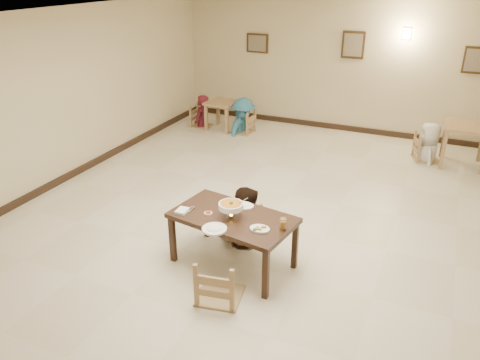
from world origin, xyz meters
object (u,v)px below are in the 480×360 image
at_px(bg_diner_a, 201,95).
at_px(bg_diner_c, 432,123).
at_px(bg_chair_rl, 430,136).
at_px(drink_glass, 283,224).
at_px(chair_near, 219,259).
at_px(bg_chair_lr, 243,111).
at_px(main_table, 233,221).
at_px(bg_chair_ll, 201,107).
at_px(bg_diner_b, 243,98).
at_px(bg_table_right, 466,132).
at_px(chair_far, 246,210).
at_px(curry_warmer, 231,206).
at_px(main_diner, 244,188).
at_px(bg_table_left, 222,107).

distance_m(bg_diner_a, bg_diner_c, 5.21).
bearing_deg(bg_chair_rl, drink_glass, 145.88).
relative_size(chair_near, bg_chair_lr, 1.06).
height_order(main_table, bg_diner_a, bg_diner_a).
xyz_separation_m(bg_chair_ll, bg_diner_b, (1.10, 0.00, 0.35)).
bearing_deg(drink_glass, bg_table_right, 68.06).
xyz_separation_m(chair_far, bg_diner_b, (-1.94, 4.30, 0.39)).
relative_size(bg_table_right, bg_diner_b, 0.52).
bearing_deg(bg_chair_rl, bg_diner_b, 70.39).
xyz_separation_m(curry_warmer, bg_diner_c, (2.07, 4.96, -0.11)).
bearing_deg(bg_chair_ll, drink_glass, -143.46).
bearing_deg(chair_far, main_diner, -105.85).
height_order(bg_table_right, bg_diner_b, bg_diner_b).
distance_m(bg_chair_lr, bg_chair_rl, 4.11).
bearing_deg(bg_table_right, main_diner, -123.21).
height_order(chair_far, bg_chair_ll, bg_chair_ll).
relative_size(main_table, bg_chair_ll, 1.73).
bearing_deg(drink_glass, bg_diner_b, 118.52).
bearing_deg(bg_diner_c, main_diner, -43.34).
relative_size(main_table, bg_diner_b, 1.01).
bearing_deg(bg_table_left, curry_warmer, -62.84).
bearing_deg(main_diner, chair_far, -101.39).
relative_size(main_diner, bg_diner_b, 1.00).
bearing_deg(bg_diner_c, main_table, -39.21).
xyz_separation_m(main_diner, bg_diner_c, (2.18, 4.30, -0.04)).
xyz_separation_m(main_diner, bg_chair_rl, (2.18, 4.30, -0.31)).
bearing_deg(chair_far, main_table, -88.38).
bearing_deg(bg_chair_rl, main_table, 138.51).
height_order(main_diner, bg_diner_b, same).
bearing_deg(main_diner, bg_chair_rl, -119.86).
bearing_deg(bg_chair_ll, chair_far, -145.47).
bearing_deg(main_table, bg_table_right, 70.47).
bearing_deg(bg_chair_lr, drink_glass, 32.84).
distance_m(bg_chair_ll, bg_diner_b, 1.15).
xyz_separation_m(bg_chair_ll, bg_chair_rl, (5.21, -0.06, 0.04)).
relative_size(main_table, bg_chair_lr, 1.62).
distance_m(main_table, bg_chair_lr, 5.39).
xyz_separation_m(drink_glass, bg_diner_a, (-3.84, 5.04, -0.01)).
relative_size(bg_table_right, bg_diner_c, 0.55).
xyz_separation_m(chair_near, bg_table_right, (2.55, 5.60, 0.14)).
height_order(curry_warmer, bg_table_right, curry_warmer).
xyz_separation_m(main_diner, curry_warmer, (0.12, -0.66, 0.06)).
distance_m(bg_chair_ll, bg_diner_a, 0.30).
height_order(bg_chair_lr, bg_chair_rl, bg_chair_rl).
distance_m(curry_warmer, bg_diner_b, 5.43).
relative_size(bg_chair_ll, bg_diner_b, 0.58).
xyz_separation_m(bg_table_right, bg_chair_rl, (-0.63, 0.00, -0.17)).
distance_m(main_diner, bg_diner_c, 4.83).
height_order(bg_chair_lr, bg_diner_b, bg_diner_b).
bearing_deg(drink_glass, bg_chair_rl, 74.58).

